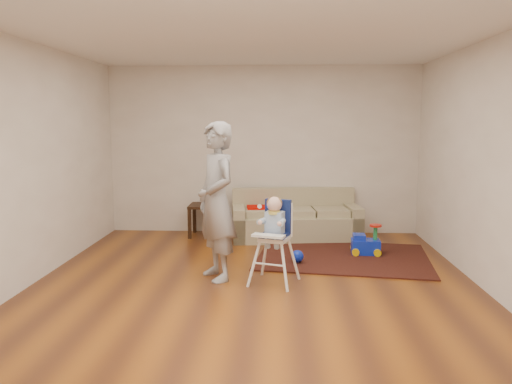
{
  "coord_description": "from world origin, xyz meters",
  "views": [
    {
      "loc": [
        0.28,
        -5.34,
        1.82
      ],
      "look_at": [
        0.0,
        0.4,
        1.0
      ],
      "focal_mm": 35.0,
      "sensor_mm": 36.0,
      "label": 1
    }
  ],
  "objects_px": {
    "toy_ball": "(297,256)",
    "adult": "(216,202)",
    "sofa": "(296,215)",
    "side_table": "(206,220)",
    "high_chair": "(274,242)",
    "ride_on_toy": "(366,239)"
  },
  "relations": [
    {
      "from": "side_table",
      "to": "high_chair",
      "type": "xyz_separation_m",
      "value": [
        1.12,
        -2.31,
        0.23
      ]
    },
    {
      "from": "sofa",
      "to": "toy_ball",
      "type": "relative_size",
      "value": 12.67
    },
    {
      "from": "sofa",
      "to": "side_table",
      "type": "distance_m",
      "value": 1.44
    },
    {
      "from": "sofa",
      "to": "adult",
      "type": "xyz_separation_m",
      "value": [
        -0.97,
        -2.05,
        0.53
      ]
    },
    {
      "from": "ride_on_toy",
      "to": "adult",
      "type": "height_order",
      "value": "adult"
    },
    {
      "from": "toy_ball",
      "to": "high_chair",
      "type": "bearing_deg",
      "value": -110.31
    },
    {
      "from": "toy_ball",
      "to": "high_chair",
      "type": "relative_size",
      "value": 0.16
    },
    {
      "from": "ride_on_toy",
      "to": "toy_ball",
      "type": "bearing_deg",
      "value": -150.63
    },
    {
      "from": "high_chair",
      "to": "ride_on_toy",
      "type": "bearing_deg",
      "value": 63.33
    },
    {
      "from": "sofa",
      "to": "side_table",
      "type": "relative_size",
      "value": 4.02
    },
    {
      "from": "side_table",
      "to": "adult",
      "type": "distance_m",
      "value": 2.31
    },
    {
      "from": "sofa",
      "to": "ride_on_toy",
      "type": "xyz_separation_m",
      "value": [
        0.93,
        -0.94,
        -0.15
      ]
    },
    {
      "from": "sofa",
      "to": "adult",
      "type": "bearing_deg",
      "value": -121.87
    },
    {
      "from": "sofa",
      "to": "ride_on_toy",
      "type": "height_order",
      "value": "sofa"
    },
    {
      "from": "high_chair",
      "to": "adult",
      "type": "height_order",
      "value": "adult"
    },
    {
      "from": "toy_ball",
      "to": "adult",
      "type": "height_order",
      "value": "adult"
    },
    {
      "from": "sofa",
      "to": "side_table",
      "type": "xyz_separation_m",
      "value": [
        -1.42,
        0.12,
        -0.13
      ]
    },
    {
      "from": "side_table",
      "to": "adult",
      "type": "xyz_separation_m",
      "value": [
        0.45,
        -2.17,
        0.65
      ]
    },
    {
      "from": "adult",
      "to": "ride_on_toy",
      "type": "bearing_deg",
      "value": 89.64
    },
    {
      "from": "sofa",
      "to": "ride_on_toy",
      "type": "bearing_deg",
      "value": -51.85
    },
    {
      "from": "toy_ball",
      "to": "adult",
      "type": "relative_size",
      "value": 0.09
    },
    {
      "from": "sofa",
      "to": "adult",
      "type": "height_order",
      "value": "adult"
    }
  ]
}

